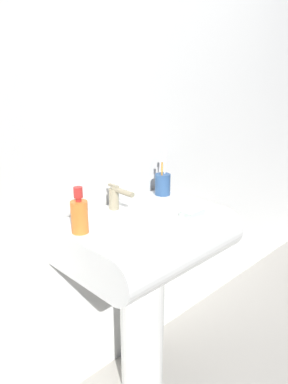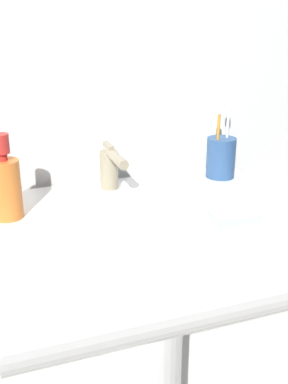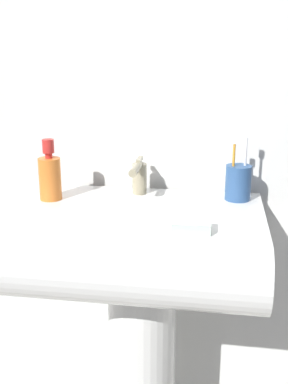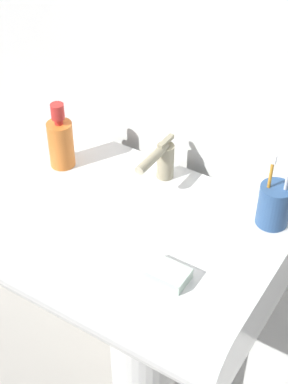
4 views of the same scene
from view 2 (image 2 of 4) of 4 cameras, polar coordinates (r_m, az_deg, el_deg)
The scene contains 6 objects.
wall_back at distance 1.16m, azimuth -4.56°, elevation 18.31°, with size 5.00×0.05×2.40m, color silver.
sink_basin at distance 1.00m, azimuth 0.79°, elevation -7.47°, with size 0.64×0.47×0.17m.
faucet at distance 1.09m, azimuth -3.97°, elevation 3.09°, with size 0.04×0.14×0.11m.
toothbrush_cup at distance 1.20m, azimuth 9.10°, elevation 4.15°, with size 0.07×0.07×0.20m.
soap_bottle at distance 0.98m, azimuth -16.12°, elevation 0.74°, with size 0.06×0.06×0.17m.
bar_soap at distance 0.94m, azimuth 10.68°, elevation -3.11°, with size 0.09×0.06×0.02m, color silver.
Camera 2 is at (-0.32, -0.88, 1.25)m, focal length 45.00 mm.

